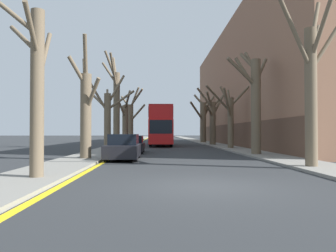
# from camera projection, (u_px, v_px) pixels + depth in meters

# --- Properties ---
(ground_plane) EXTENTS (300.00, 300.00, 0.00)m
(ground_plane) POSITION_uv_depth(u_px,v_px,m) (205.00, 187.00, 9.38)
(ground_plane) COLOR #2B2D30
(sidewalk_left) EXTENTS (2.54, 120.00, 0.12)m
(sidewalk_left) POSITION_uv_depth(u_px,v_px,m) (134.00, 141.00, 59.18)
(sidewalk_left) COLOR gray
(sidewalk_left) RESTS_ON ground
(sidewalk_right) EXTENTS (2.54, 120.00, 0.12)m
(sidewalk_right) POSITION_uv_depth(u_px,v_px,m) (197.00, 141.00, 59.52)
(sidewalk_right) COLOR gray
(sidewalk_right) RESTS_ON ground
(building_facade_right) EXTENTS (10.08, 47.43, 14.52)m
(building_facade_right) POSITION_uv_depth(u_px,v_px,m) (264.00, 87.00, 41.13)
(building_facade_right) COLOR #93664C
(building_facade_right) RESTS_ON ground
(kerb_line_stripe) EXTENTS (0.24, 120.00, 0.01)m
(kerb_line_stripe) POSITION_uv_depth(u_px,v_px,m) (142.00, 141.00, 59.22)
(kerb_line_stripe) COLOR yellow
(kerb_line_stripe) RESTS_ON ground
(street_tree_left_0) EXTENTS (2.95, 2.77, 7.01)m
(street_tree_left_0) POSITION_uv_depth(u_px,v_px,m) (34.00, 83.00, 10.65)
(street_tree_left_0) COLOR brown
(street_tree_left_0) RESTS_ON ground
(street_tree_left_1) EXTENTS (1.91, 3.55, 6.85)m
(street_tree_left_1) POSITION_uv_depth(u_px,v_px,m) (86.00, 107.00, 18.42)
(street_tree_left_1) COLOR brown
(street_tree_left_1) RESTS_ON ground
(street_tree_left_2) EXTENTS (4.03, 3.56, 6.12)m
(street_tree_left_2) POSITION_uv_depth(u_px,v_px,m) (107.00, 115.00, 24.90)
(street_tree_left_2) COLOR brown
(street_tree_left_2) RESTS_ON ground
(street_tree_left_3) EXTENTS (2.01, 4.04, 9.32)m
(street_tree_left_3) POSITION_uv_depth(u_px,v_px,m) (116.00, 103.00, 31.84)
(street_tree_left_3) COLOR brown
(street_tree_left_3) RESTS_ON ground
(street_tree_left_4) EXTENTS (1.69, 4.20, 6.35)m
(street_tree_left_4) POSITION_uv_depth(u_px,v_px,m) (125.00, 122.00, 39.85)
(street_tree_left_4) COLOR brown
(street_tree_left_4) RESTS_ON ground
(street_tree_left_5) EXTENTS (3.92, 4.20, 7.99)m
(street_tree_left_5) POSITION_uv_depth(u_px,v_px,m) (131.00, 119.00, 47.12)
(street_tree_left_5) COLOR brown
(street_tree_left_5) RESTS_ON ground
(street_tree_right_0) EXTENTS (3.96, 3.91, 7.64)m
(street_tree_right_0) POSITION_uv_depth(u_px,v_px,m) (312.00, 82.00, 14.04)
(street_tree_right_0) COLOR brown
(street_tree_right_0) RESTS_ON ground
(street_tree_right_1) EXTENTS (3.61, 2.94, 7.36)m
(street_tree_right_1) POSITION_uv_depth(u_px,v_px,m) (255.00, 100.00, 22.09)
(street_tree_right_1) COLOR brown
(street_tree_right_1) RESTS_ON ground
(street_tree_right_2) EXTENTS (4.52, 3.21, 6.09)m
(street_tree_right_2) POSITION_uv_depth(u_px,v_px,m) (230.00, 117.00, 30.35)
(street_tree_right_2) COLOR brown
(street_tree_right_2) RESTS_ON ground
(street_tree_right_3) EXTENTS (4.11, 3.93, 6.91)m
(street_tree_right_3) POSITION_uv_depth(u_px,v_px,m) (213.00, 118.00, 38.96)
(street_tree_right_3) COLOR brown
(street_tree_right_3) RESTS_ON ground
(street_tree_right_4) EXTENTS (4.28, 3.40, 7.22)m
(street_tree_right_4) POSITION_uv_depth(u_px,v_px,m) (203.00, 119.00, 47.50)
(street_tree_right_4) COLOR brown
(street_tree_right_4) RESTS_ON ground
(double_decker_bus) EXTENTS (2.57, 10.88, 4.43)m
(double_decker_bus) POSITION_uv_depth(u_px,v_px,m) (161.00, 124.00, 38.13)
(double_decker_bus) COLOR red
(double_decker_bus) RESTS_ON ground
(parked_car_0) EXTENTS (1.79, 4.29, 1.46)m
(parked_car_0) POSITION_uv_depth(u_px,v_px,m) (124.00, 148.00, 18.67)
(parked_car_0) COLOR black
(parked_car_0) RESTS_ON ground
(parked_car_1) EXTENTS (1.77, 4.28, 1.32)m
(parked_car_1) POSITION_uv_depth(u_px,v_px,m) (132.00, 145.00, 24.97)
(parked_car_1) COLOR black
(parked_car_1) RESTS_ON ground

